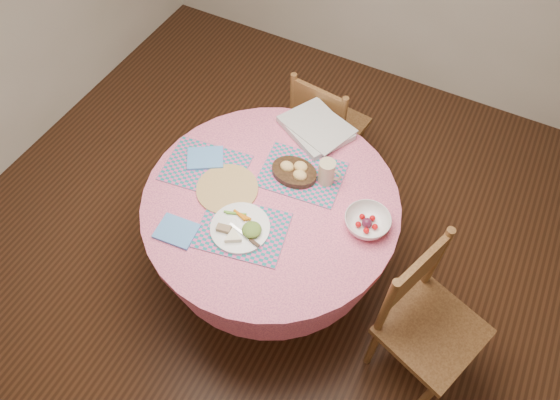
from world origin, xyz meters
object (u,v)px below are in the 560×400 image
(chair_right, at_px, (425,320))
(wicker_trivet, at_px, (227,189))
(latte_mug, at_px, (327,172))
(dining_table, at_px, (271,222))
(chair_back, at_px, (326,126))
(fruit_bowl, at_px, (367,222))
(bread_bowl, at_px, (295,171))
(dinner_plate, at_px, (241,228))

(chair_right, xyz_separation_m, wicker_trivet, (-1.08, 0.06, 0.27))
(chair_right, height_order, latte_mug, chair_right)
(dining_table, height_order, chair_back, chair_back)
(dining_table, distance_m, fruit_bowl, 0.52)
(latte_mug, height_order, fruit_bowl, latte_mug)
(wicker_trivet, xyz_separation_m, bread_bowl, (0.25, 0.23, 0.03))
(chair_right, height_order, dinner_plate, chair_right)
(chair_right, bearing_deg, bread_bowl, 90.52)
(bread_bowl, height_order, latte_mug, latte_mug)
(dining_table, xyz_separation_m, latte_mug, (0.19, 0.22, 0.27))
(fruit_bowl, bearing_deg, chair_right, -23.67)
(chair_right, distance_m, chair_back, 1.32)
(latte_mug, bearing_deg, dining_table, -130.15)
(chair_back, xyz_separation_m, latte_mug, (0.26, -0.61, 0.37))
(dinner_plate, bearing_deg, latte_mug, 62.79)
(dining_table, distance_m, wicker_trivet, 0.30)
(chair_right, relative_size, latte_mug, 7.00)
(chair_right, xyz_separation_m, latte_mug, (-0.68, 0.33, 0.34))
(fruit_bowl, bearing_deg, bread_bowl, 165.47)
(chair_right, relative_size, chair_back, 1.07)
(dinner_plate, height_order, bread_bowl, bread_bowl)
(chair_right, height_order, wicker_trivet, chair_right)
(chair_right, bearing_deg, dinner_plate, 116.69)
(wicker_trivet, height_order, bread_bowl, bread_bowl)
(dining_table, distance_m, latte_mug, 0.39)
(dining_table, distance_m, chair_back, 0.84)
(chair_back, relative_size, fruit_bowl, 3.59)
(fruit_bowl, bearing_deg, latte_mug, 151.25)
(dining_table, relative_size, chair_right, 1.34)
(dining_table, bearing_deg, dinner_plate, -99.94)
(dinner_plate, distance_m, latte_mug, 0.50)
(dining_table, xyz_separation_m, bread_bowl, (0.03, 0.18, 0.23))
(wicker_trivet, relative_size, fruit_bowl, 1.25)
(wicker_trivet, bearing_deg, latte_mug, 33.66)
(chair_back, xyz_separation_m, fruit_bowl, (0.53, -0.75, 0.33))
(fruit_bowl, bearing_deg, dinner_plate, -149.73)
(latte_mug, bearing_deg, wicker_trivet, -146.34)
(dinner_plate, relative_size, fruit_bowl, 1.14)
(dinner_plate, bearing_deg, dining_table, 80.06)
(chair_right, relative_size, dinner_plate, 3.38)
(wicker_trivet, distance_m, latte_mug, 0.49)
(dinner_plate, bearing_deg, fruit_bowl, 30.27)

